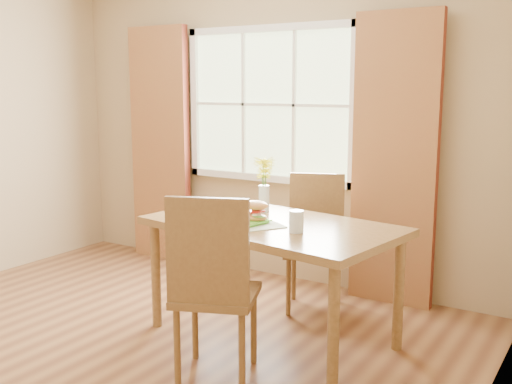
{
  "coord_description": "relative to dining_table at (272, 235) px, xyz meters",
  "views": [
    {
      "loc": [
        2.63,
        -2.55,
        1.66
      ],
      "look_at": [
        0.62,
        0.66,
        0.99
      ],
      "focal_mm": 42.0,
      "sensor_mm": 36.0,
      "label": 1
    }
  ],
  "objects": [
    {
      "name": "croissant_sandwich",
      "position": [
        -0.08,
        -0.09,
        0.16
      ],
      "size": [
        0.2,
        0.15,
        0.13
      ],
      "rotation": [
        0.0,
        0.0,
        0.16
      ],
      "color": "#DE9C4B",
      "rests_on": "plate"
    },
    {
      "name": "chair_near",
      "position": [
        0.04,
        -0.71,
        -0.11
      ],
      "size": [
        0.59,
        0.59,
        1.08
      ],
      "rotation": [
        0.0,
        0.0,
        0.39
      ],
      "color": "brown",
      "rests_on": "room"
    },
    {
      "name": "water_glass",
      "position": [
        0.26,
        -0.15,
        0.14
      ],
      "size": [
        0.09,
        0.09,
        0.13
      ],
      "color": "silver",
      "rests_on": "dining_table"
    },
    {
      "name": "window",
      "position": [
        -0.72,
        1.16,
        0.79
      ],
      "size": [
        1.62,
        0.06,
        1.32
      ],
      "color": "beige",
      "rests_on": "room"
    },
    {
      "name": "room",
      "position": [
        -0.72,
        -0.71,
        0.64
      ],
      "size": [
        4.24,
        3.84,
        2.74
      ],
      "color": "brown",
      "rests_on": "ground"
    },
    {
      "name": "flower_vase",
      "position": [
        -0.22,
        0.26,
        0.32
      ],
      "size": [
        0.16,
        0.16,
        0.38
      ],
      "color": "silver",
      "rests_on": "dining_table"
    },
    {
      "name": "curtain_left",
      "position": [
        -1.87,
        1.07,
        0.39
      ],
      "size": [
        0.65,
        0.08,
        2.2
      ],
      "primitive_type": "cube",
      "color": "maroon",
      "rests_on": "room"
    },
    {
      "name": "dining_table",
      "position": [
        0.0,
        0.0,
        0.0
      ],
      "size": [
        1.73,
        1.13,
        0.79
      ],
      "rotation": [
        0.0,
        0.0,
        -0.15
      ],
      "color": "brown",
      "rests_on": "room"
    },
    {
      "name": "chair_far",
      "position": [
        -0.03,
        0.7,
        -0.16
      ],
      "size": [
        0.54,
        0.54,
        1.0
      ],
      "rotation": [
        0.0,
        0.0,
        0.38
      ],
      "color": "brown",
      "rests_on": "room"
    },
    {
      "name": "curtain_right",
      "position": [
        0.43,
        1.07,
        0.39
      ],
      "size": [
        0.65,
        0.08,
        2.2
      ],
      "primitive_type": "cube",
      "color": "maroon",
      "rests_on": "room"
    },
    {
      "name": "placemat",
      "position": [
        -0.12,
        -0.1,
        0.08
      ],
      "size": [
        0.56,
        0.52,
        0.01
      ],
      "primitive_type": "cube",
      "rotation": [
        0.0,
        0.0,
        -0.57
      ],
      "color": "beige",
      "rests_on": "dining_table"
    },
    {
      "name": "plate",
      "position": [
        -0.12,
        -0.13,
        0.09
      ],
      "size": [
        0.28,
        0.28,
        0.01
      ],
      "primitive_type": "cube",
      "rotation": [
        0.0,
        0.0,
        -0.21
      ],
      "color": "#64C631",
      "rests_on": "placemat"
    }
  ]
}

